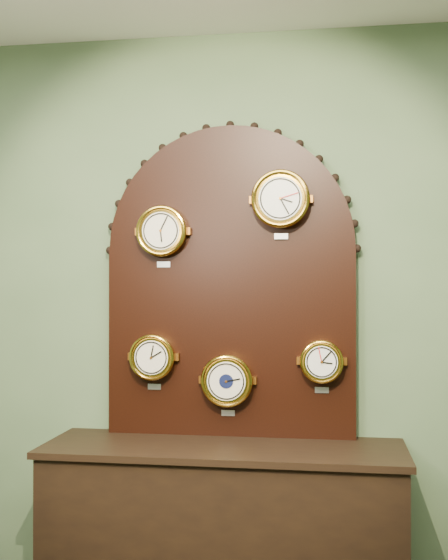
% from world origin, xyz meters
% --- Properties ---
extents(wall_back, '(4.00, 0.00, 4.00)m').
position_xyz_m(wall_back, '(0.00, 2.50, 1.40)').
color(wall_back, '#506847').
rests_on(wall_back, ground).
extents(shop_counter, '(1.60, 0.50, 0.80)m').
position_xyz_m(shop_counter, '(0.00, 2.23, 0.40)').
color(shop_counter, black).
rests_on(shop_counter, ground_plane).
extents(display_board, '(1.26, 0.06, 1.53)m').
position_xyz_m(display_board, '(0.00, 2.45, 1.63)').
color(display_board, black).
rests_on(display_board, shop_counter).
extents(roman_clock, '(0.25, 0.08, 0.30)m').
position_xyz_m(roman_clock, '(-0.32, 2.38, 1.82)').
color(roman_clock, gold).
rests_on(roman_clock, display_board).
extents(arabic_clock, '(0.28, 0.08, 0.32)m').
position_xyz_m(arabic_clock, '(0.25, 2.38, 1.96)').
color(arabic_clock, gold).
rests_on(arabic_clock, display_board).
extents(hygrometer, '(0.22, 0.08, 0.27)m').
position_xyz_m(hygrometer, '(-0.37, 2.38, 1.21)').
color(hygrometer, gold).
rests_on(hygrometer, display_board).
extents(barometer, '(0.25, 0.08, 0.30)m').
position_xyz_m(barometer, '(-0.00, 2.38, 1.10)').
color(barometer, gold).
rests_on(barometer, display_board).
extents(tide_clock, '(0.20, 0.08, 0.25)m').
position_xyz_m(tide_clock, '(0.44, 2.38, 1.20)').
color(tide_clock, gold).
rests_on(tide_clock, display_board).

